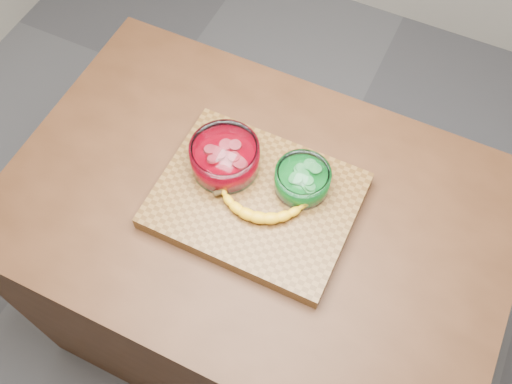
% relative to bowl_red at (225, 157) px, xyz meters
% --- Properties ---
extents(ground, '(3.50, 3.50, 0.00)m').
position_rel_bowl_red_xyz_m(ground, '(0.10, -0.04, -0.98)').
color(ground, '#5E5E63').
rests_on(ground, ground).
extents(counter, '(1.20, 0.80, 0.90)m').
position_rel_bowl_red_xyz_m(counter, '(0.10, -0.04, -0.53)').
color(counter, '#472815').
rests_on(counter, ground).
extents(cutting_board, '(0.45, 0.35, 0.04)m').
position_rel_bowl_red_xyz_m(cutting_board, '(0.10, -0.04, -0.06)').
color(cutting_board, brown).
rests_on(cutting_board, counter).
extents(bowl_red, '(0.16, 0.16, 0.08)m').
position_rel_bowl_red_xyz_m(bowl_red, '(0.00, 0.00, 0.00)').
color(bowl_red, white).
rests_on(bowl_red, cutting_board).
extents(bowl_green, '(0.13, 0.13, 0.06)m').
position_rel_bowl_red_xyz_m(bowl_green, '(0.18, 0.03, -0.01)').
color(bowl_green, white).
rests_on(bowl_green, cutting_board).
extents(banana, '(0.23, 0.13, 0.03)m').
position_rel_bowl_red_xyz_m(banana, '(0.12, -0.06, -0.02)').
color(banana, yellow).
rests_on(banana, cutting_board).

